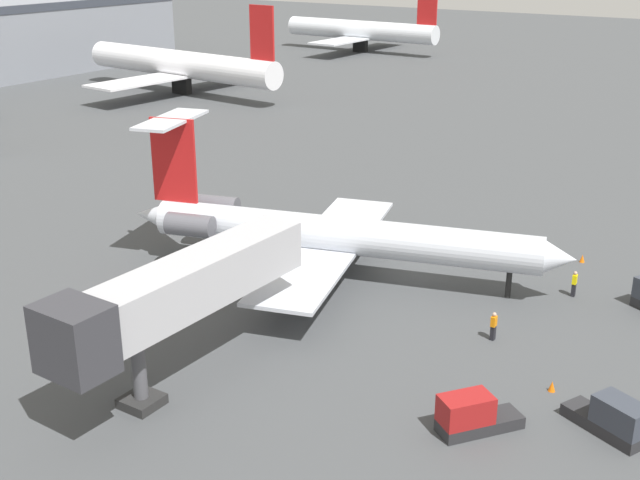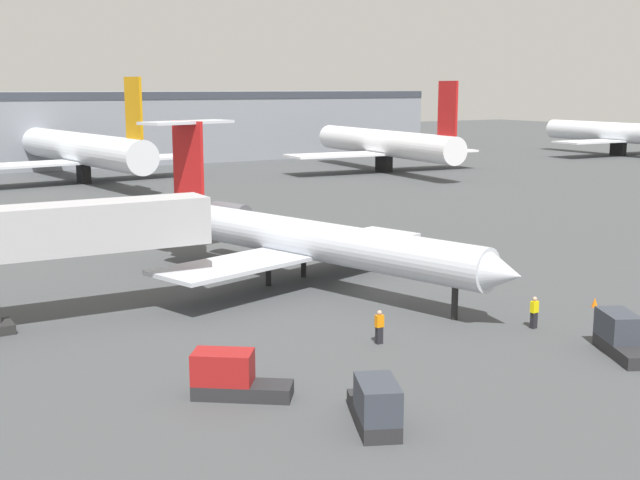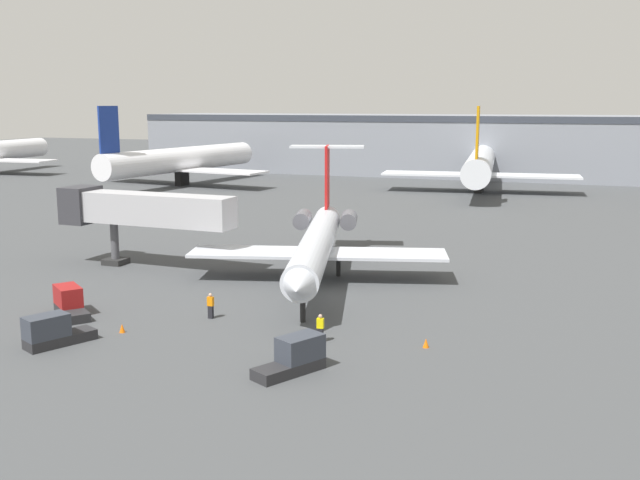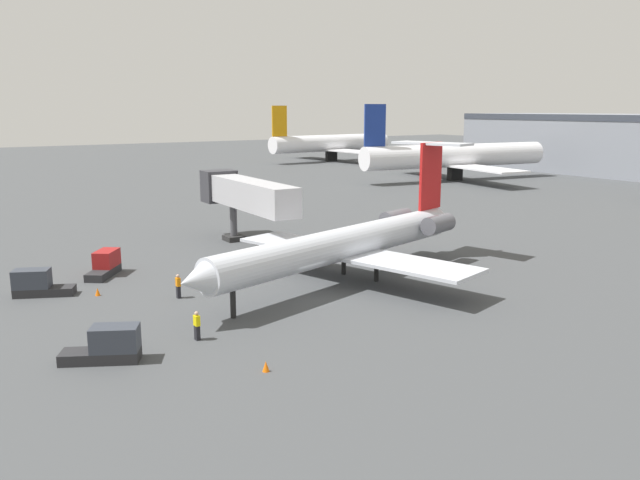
{
  "view_description": "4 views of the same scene",
  "coord_description": "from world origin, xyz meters",
  "px_view_note": "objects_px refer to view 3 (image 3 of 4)",
  "views": [
    {
      "loc": [
        -44.36,
        -21.72,
        21.28
      ],
      "look_at": [
        -1.83,
        5.92,
        2.28
      ],
      "focal_mm": 45.4,
      "sensor_mm": 36.0,
      "label": 1
    },
    {
      "loc": [
        -27.05,
        -38.75,
        12.33
      ],
      "look_at": [
        0.06,
        6.04,
        2.48
      ],
      "focal_mm": 45.57,
      "sensor_mm": 36.0,
      "label": 2
    },
    {
      "loc": [
        17.82,
        -48.31,
        13.79
      ],
      "look_at": [
        -1.42,
        3.57,
        3.47
      ],
      "focal_mm": 41.02,
      "sensor_mm": 36.0,
      "label": 3
    },
    {
      "loc": [
        36.22,
        -22.49,
        12.92
      ],
      "look_at": [
        -2.68,
        2.57,
        3.34
      ],
      "focal_mm": 35.93,
      "sensor_mm": 36.0,
      "label": 4
    }
  ],
  "objects_px": {
    "traffic_cone_near": "(122,328)",
    "parked_airliner_west_mid": "(181,160)",
    "ground_crew_marshaller": "(320,328)",
    "baggage_tug_trailing": "(70,303)",
    "baggage_tug_lead": "(295,357)",
    "parked_airliner_centre": "(480,165)",
    "baggage_tug_spare": "(53,332)",
    "ground_crew_loader": "(211,306)",
    "jet_bridge": "(136,209)",
    "traffic_cone_mid": "(426,343)",
    "regional_jet": "(318,240)"
  },
  "relations": [
    {
      "from": "traffic_cone_near",
      "to": "parked_airliner_west_mid",
      "type": "relative_size",
      "value": 0.01
    },
    {
      "from": "ground_crew_marshaller",
      "to": "baggage_tug_trailing",
      "type": "height_order",
      "value": "baggage_tug_trailing"
    },
    {
      "from": "baggage_tug_lead",
      "to": "parked_airliner_centre",
      "type": "bearing_deg",
      "value": 91.76
    },
    {
      "from": "baggage_tug_spare",
      "to": "traffic_cone_near",
      "type": "height_order",
      "value": "baggage_tug_spare"
    },
    {
      "from": "ground_crew_loader",
      "to": "parked_airliner_centre",
      "type": "distance_m",
      "value": 76.15
    },
    {
      "from": "ground_crew_marshaller",
      "to": "parked_airliner_centre",
      "type": "relative_size",
      "value": 0.05
    },
    {
      "from": "baggage_tug_spare",
      "to": "traffic_cone_near",
      "type": "bearing_deg",
      "value": 57.39
    },
    {
      "from": "baggage_tug_spare",
      "to": "parked_airliner_centre",
      "type": "xyz_separation_m",
      "value": [
        12.18,
        83.89,
        3.53
      ]
    },
    {
      "from": "baggage_tug_trailing",
      "to": "traffic_cone_near",
      "type": "xyz_separation_m",
      "value": [
        5.48,
        -1.99,
        -0.56
      ]
    },
    {
      "from": "baggage_tug_spare",
      "to": "ground_crew_loader",
      "type": "bearing_deg",
      "value": 53.95
    },
    {
      "from": "ground_crew_marshaller",
      "to": "baggage_tug_lead",
      "type": "height_order",
      "value": "baggage_tug_lead"
    },
    {
      "from": "jet_bridge",
      "to": "baggage_tug_lead",
      "type": "distance_m",
      "value": 29.36
    },
    {
      "from": "jet_bridge",
      "to": "traffic_cone_mid",
      "type": "distance_m",
      "value": 30.87
    },
    {
      "from": "traffic_cone_near",
      "to": "parked_airliner_west_mid",
      "type": "xyz_separation_m",
      "value": [
        -39.52,
        72.93,
        4.08
      ]
    },
    {
      "from": "ground_crew_marshaller",
      "to": "ground_crew_loader",
      "type": "xyz_separation_m",
      "value": [
        -8.39,
        2.04,
        0.0
      ]
    },
    {
      "from": "ground_crew_marshaller",
      "to": "traffic_cone_mid",
      "type": "height_order",
      "value": "ground_crew_marshaller"
    },
    {
      "from": "jet_bridge",
      "to": "ground_crew_marshaller",
      "type": "xyz_separation_m",
      "value": [
        21.81,
        -13.64,
        -4.11
      ]
    },
    {
      "from": "traffic_cone_mid",
      "to": "baggage_tug_lead",
      "type": "bearing_deg",
      "value": -131.91
    },
    {
      "from": "baggage_tug_trailing",
      "to": "regional_jet",
      "type": "bearing_deg",
      "value": 52.78
    },
    {
      "from": "ground_crew_marshaller",
      "to": "baggage_tug_trailing",
      "type": "relative_size",
      "value": 0.42
    },
    {
      "from": "baggage_tug_lead",
      "to": "parked_airliner_west_mid",
      "type": "height_order",
      "value": "parked_airliner_west_mid"
    },
    {
      "from": "regional_jet",
      "to": "traffic_cone_near",
      "type": "bearing_deg",
      "value": -109.77
    },
    {
      "from": "ground_crew_loader",
      "to": "baggage_tug_trailing",
      "type": "distance_m",
      "value": 9.48
    },
    {
      "from": "ground_crew_marshaller",
      "to": "traffic_cone_near",
      "type": "bearing_deg",
      "value": -168.12
    },
    {
      "from": "baggage_tug_spare",
      "to": "traffic_cone_mid",
      "type": "bearing_deg",
      "value": 19.55
    },
    {
      "from": "baggage_tug_trailing",
      "to": "traffic_cone_mid",
      "type": "height_order",
      "value": "baggage_tug_trailing"
    },
    {
      "from": "jet_bridge",
      "to": "traffic_cone_mid",
      "type": "xyz_separation_m",
      "value": [
        27.85,
        -12.46,
        -4.69
      ]
    },
    {
      "from": "ground_crew_marshaller",
      "to": "baggage_tug_spare",
      "type": "distance_m",
      "value": 15.49
    },
    {
      "from": "traffic_cone_near",
      "to": "traffic_cone_mid",
      "type": "relative_size",
      "value": 1.0
    },
    {
      "from": "ground_crew_loader",
      "to": "baggage_tug_spare",
      "type": "xyz_separation_m",
      "value": [
        -5.88,
        -8.08,
        -0.02
      ]
    },
    {
      "from": "ground_crew_loader",
      "to": "baggage_tug_trailing",
      "type": "xyz_separation_m",
      "value": [
        -9.12,
        -2.58,
        -0.02
      ]
    },
    {
      "from": "ground_crew_marshaller",
      "to": "parked_airliner_west_mid",
      "type": "bearing_deg",
      "value": 126.21
    },
    {
      "from": "jet_bridge",
      "to": "regional_jet",
      "type": "bearing_deg",
      "value": 4.66
    },
    {
      "from": "ground_crew_marshaller",
      "to": "traffic_cone_mid",
      "type": "relative_size",
      "value": 3.07
    },
    {
      "from": "regional_jet",
      "to": "baggage_tug_lead",
      "type": "xyz_separation_m",
      "value": [
        6.21,
        -19.98,
        -2.29
      ]
    },
    {
      "from": "baggage_tug_spare",
      "to": "parked_airliner_west_mid",
      "type": "height_order",
      "value": "parked_airliner_west_mid"
    },
    {
      "from": "parked_airliner_west_mid",
      "to": "traffic_cone_near",
      "type": "bearing_deg",
      "value": -61.55
    },
    {
      "from": "baggage_tug_trailing",
      "to": "baggage_tug_spare",
      "type": "bearing_deg",
      "value": -59.49
    },
    {
      "from": "ground_crew_loader",
      "to": "baggage_tug_trailing",
      "type": "bearing_deg",
      "value": -164.2
    },
    {
      "from": "ground_crew_loader",
      "to": "traffic_cone_near",
      "type": "height_order",
      "value": "ground_crew_loader"
    },
    {
      "from": "regional_jet",
      "to": "traffic_cone_near",
      "type": "height_order",
      "value": "regional_jet"
    },
    {
      "from": "baggage_tug_lead",
      "to": "parked_airliner_centre",
      "type": "distance_m",
      "value": 83.0
    },
    {
      "from": "parked_airliner_centre",
      "to": "baggage_tug_lead",
      "type": "bearing_deg",
      "value": -88.24
    },
    {
      "from": "ground_crew_loader",
      "to": "parked_airliner_centre",
      "type": "relative_size",
      "value": 0.05
    },
    {
      "from": "parked_airliner_west_mid",
      "to": "parked_airliner_centre",
      "type": "relative_size",
      "value": 1.04
    },
    {
      "from": "ground_crew_loader",
      "to": "baggage_tug_trailing",
      "type": "relative_size",
      "value": 0.42
    },
    {
      "from": "parked_airliner_centre",
      "to": "traffic_cone_near",
      "type": "bearing_deg",
      "value": -97.05
    },
    {
      "from": "traffic_cone_near",
      "to": "traffic_cone_mid",
      "type": "xyz_separation_m",
      "value": [
        18.07,
        3.71,
        0.0
      ]
    },
    {
      "from": "jet_bridge",
      "to": "ground_crew_marshaller",
      "type": "bearing_deg",
      "value": -32.02
    },
    {
      "from": "baggage_tug_spare",
      "to": "parked_airliner_west_mid",
      "type": "relative_size",
      "value": 0.11
    }
  ]
}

